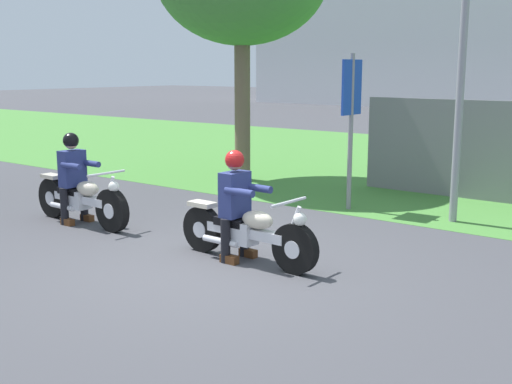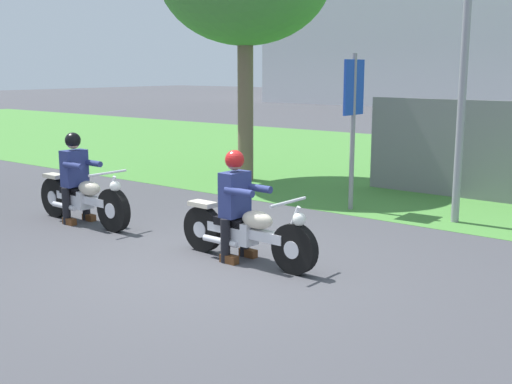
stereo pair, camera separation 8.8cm
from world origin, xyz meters
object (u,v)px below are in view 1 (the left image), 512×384
object	(u,v)px
sign_banner	(351,107)
rider_lead	(236,197)
motorcycle_lead	(246,232)
rider_follow	(73,171)
motorcycle_follow	(81,199)
streetlight_pole	(474,2)

from	to	relation	value
sign_banner	rider_lead	bearing A→B (deg)	-84.36
motorcycle_lead	rider_follow	xyz separation A→B (m)	(-3.39, 0.01, 0.44)
rider_lead	motorcycle_follow	size ratio (longest dim) A/B	0.65
motorcycle_lead	rider_lead	world-z (taller)	rider_lead
motorcycle_lead	sign_banner	bearing A→B (deg)	100.14
motorcycle_lead	motorcycle_follow	xyz separation A→B (m)	(-3.22, -0.00, 0.01)
motorcycle_lead	streetlight_pole	world-z (taller)	streetlight_pole
rider_lead	sign_banner	distance (m)	3.58
motorcycle_follow	sign_banner	world-z (taller)	sign_banner
rider_follow	streetlight_pole	xyz separation A→B (m)	(4.75, 3.64, 2.49)
motorcycle_lead	motorcycle_follow	bearing A→B (deg)	-178.22
motorcycle_follow	rider_follow	distance (m)	0.46
motorcycle_follow	rider_follow	world-z (taller)	rider_follow
motorcycle_lead	motorcycle_follow	world-z (taller)	motorcycle_follow
rider_lead	motorcycle_follow	world-z (taller)	rider_lead
rider_lead	streetlight_pole	xyz separation A→B (m)	(1.53, 3.64, 2.51)
sign_banner	motorcycle_follow	bearing A→B (deg)	-128.17
rider_lead	streetlight_pole	world-z (taller)	streetlight_pole
motorcycle_follow	motorcycle_lead	bearing A→B (deg)	1.78
rider_follow	motorcycle_lead	bearing A→B (deg)	1.65
rider_lead	rider_follow	bearing A→B (deg)	-178.22
streetlight_pole	rider_follow	bearing A→B (deg)	-142.53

